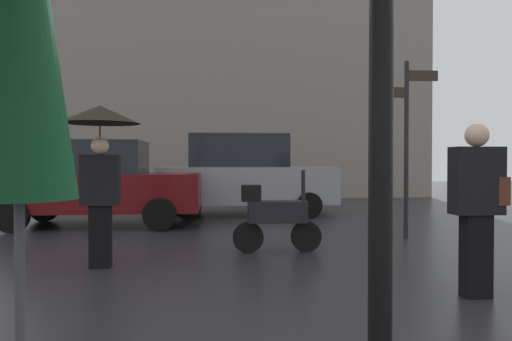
% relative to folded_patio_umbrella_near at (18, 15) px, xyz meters
% --- Properties ---
extents(folded_patio_umbrella_near, '(0.50, 0.50, 2.73)m').
position_rel_folded_patio_umbrella_near_xyz_m(folded_patio_umbrella_near, '(0.00, 0.00, 0.00)').
color(folded_patio_umbrella_near, black).
rests_on(folded_patio_umbrella_near, ground).
extents(pedestrian_with_umbrella, '(1.01, 1.01, 2.08)m').
position_rel_folded_patio_umbrella_near_xyz_m(pedestrian_with_umbrella, '(-0.78, 4.49, -0.24)').
color(pedestrian_with_umbrella, black).
rests_on(pedestrian_with_umbrella, ground).
extents(pedestrian_with_bag, '(0.53, 0.24, 1.74)m').
position_rel_folded_patio_umbrella_near_xyz_m(pedestrian_with_bag, '(3.30, 2.80, -0.89)').
color(pedestrian_with_bag, black).
rests_on(pedestrian_with_bag, ground).
extents(parked_scooter, '(1.33, 0.32, 1.23)m').
position_rel_folded_patio_umbrella_near_xyz_m(parked_scooter, '(1.56, 5.32, -1.32)').
color(parked_scooter, black).
rests_on(parked_scooter, ground).
extents(parked_car_left, '(4.43, 2.05, 2.04)m').
position_rel_folded_patio_umbrella_near_xyz_m(parked_car_left, '(1.41, 10.47, -0.85)').
color(parked_car_left, gray).
rests_on(parked_car_left, ground).
extents(parked_car_right, '(4.29, 1.91, 1.80)m').
position_rel_folded_patio_umbrella_near_xyz_m(parked_car_right, '(-1.87, 8.57, -0.95)').
color(parked_car_right, '#590C0F').
rests_on(parked_car_right, ground).
extents(street_signpost, '(1.08, 0.08, 3.12)m').
position_rel_folded_patio_umbrella_near_xyz_m(street_signpost, '(4.04, 6.41, 0.02)').
color(street_signpost, black).
rests_on(street_signpost, ground).
extents(building_block, '(14.54, 3.14, 13.99)m').
position_rel_folded_patio_umbrella_near_xyz_m(building_block, '(1.59, 17.30, 5.12)').
color(building_block, gray).
rests_on(building_block, ground).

